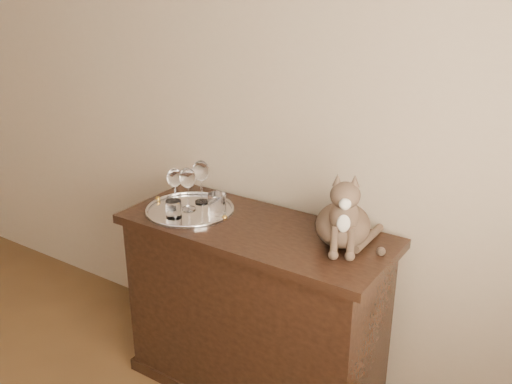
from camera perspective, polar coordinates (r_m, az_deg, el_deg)
wall_back at (r=2.87m, az=-6.82°, el=10.75°), size 4.00×0.10×2.70m
sideboard at (r=2.65m, az=-0.10°, el=-11.81°), size 1.20×0.50×0.85m
tray at (r=2.60m, az=-6.61°, el=-1.88°), size 0.40×0.40×0.01m
wine_glass_b at (r=2.64m, az=-5.51°, el=1.03°), size 0.08×0.08×0.20m
wine_glass_c at (r=2.61m, az=-8.10°, el=0.43°), size 0.07×0.07×0.18m
wine_glass_d at (r=2.57m, az=-6.82°, el=0.32°), size 0.08×0.08×0.20m
tumbler_b at (r=2.52m, az=-8.24°, el=-1.71°), size 0.07×0.07×0.08m
tumbler_c at (r=2.54m, az=-3.92°, el=-1.17°), size 0.08×0.08×0.09m
cat at (r=2.25m, az=8.80°, el=-1.31°), size 0.43×0.42×0.34m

